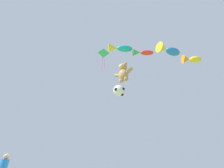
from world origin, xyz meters
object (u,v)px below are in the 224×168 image
object	(u,v)px
soccer_ball_kite	(119,91)
fish_kite_teal	(119,48)
teddy_bear_kite	(123,72)
fish_kite_goldfin	(191,59)
fish_kite_cobalt	(168,50)
fish_kite_crimson	(142,53)
diamond_kite	(104,54)

from	to	relation	value
soccer_ball_kite	fish_kite_teal	distance (m)	3.73
teddy_bear_kite	fish_kite_teal	xyz separation A→B (m)	(0.44, -1.24, 1.72)
soccer_ball_kite	fish_kite_goldfin	size ratio (longest dim) A/B	0.61
teddy_bear_kite	fish_kite_cobalt	distance (m)	4.46
fish_kite_cobalt	fish_kite_goldfin	size ratio (longest dim) A/B	1.34
fish_kite_teal	fish_kite_cobalt	bearing A→B (deg)	39.71
soccer_ball_kite	fish_kite_crimson	xyz separation A→B (m)	(2.64, -0.18, 2.82)
fish_kite_crimson	diamond_kite	distance (m)	5.95
diamond_kite	fish_kite_crimson	bearing A→B (deg)	-7.89
fish_kite_teal	fish_kite_crimson	size ratio (longest dim) A/B	1.19
soccer_ball_kite	fish_kite_cobalt	world-z (taller)	fish_kite_cobalt
diamond_kite	soccer_ball_kite	bearing A→B (deg)	-12.07
fish_kite_teal	diamond_kite	distance (m)	4.77
fish_kite_cobalt	diamond_kite	bearing A→B (deg)	-172.94
soccer_ball_kite	diamond_kite	world-z (taller)	diamond_kite
soccer_ball_kite	fish_kite_teal	xyz separation A→B (m)	(1.08, -1.44, 3.27)
fish_kite_goldfin	diamond_kite	distance (m)	9.24
teddy_bear_kite	soccer_ball_kite	xyz separation A→B (m)	(-0.64, 0.20, -1.56)
soccer_ball_kite	fish_kite_teal	size ratio (longest dim) A/B	0.52
fish_kite_teal	fish_kite_goldfin	size ratio (longest dim) A/B	1.17
fish_kite_crimson	fish_kite_goldfin	world-z (taller)	fish_kite_goldfin
fish_kite_teal	teddy_bear_kite	bearing A→B (deg)	109.37
soccer_ball_kite	fish_kite_goldfin	distance (m)	7.38
teddy_bear_kite	fish_kite_goldfin	distance (m)	6.49
fish_kite_crimson	fish_kite_goldfin	size ratio (longest dim) A/B	0.98
diamond_kite	fish_kite_goldfin	bearing A→B (deg)	20.01
fish_kite_crimson	fish_kite_cobalt	world-z (taller)	fish_kite_cobalt
soccer_ball_kite	fish_kite_teal	world-z (taller)	fish_kite_teal
soccer_ball_kite	fish_kite_crimson	distance (m)	3.87
soccer_ball_kite	fish_kite_crimson	size ratio (longest dim) A/B	0.62
soccer_ball_kite	fish_kite_goldfin	bearing A→B (deg)	31.23
teddy_bear_kite	diamond_kite	bearing A→B (deg)	166.90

